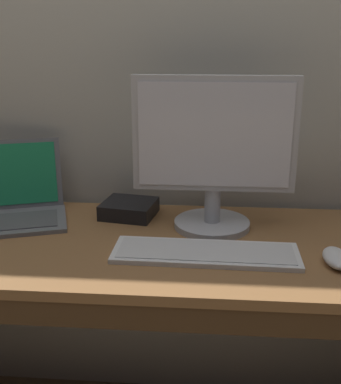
{
  "coord_description": "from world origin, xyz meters",
  "views": [
    {
      "loc": [
        0.17,
        -1.19,
        1.27
      ],
      "look_at": [
        0.07,
        0.0,
        0.88
      ],
      "focal_mm": 45.1,
      "sensor_mm": 36.0,
      "label": 1
    }
  ],
  "objects": [
    {
      "name": "wired_keyboard",
      "position": [
        0.17,
        -0.08,
        0.74
      ],
      "size": [
        0.47,
        0.16,
        0.01
      ],
      "color": "white",
      "rests_on": "desk"
    },
    {
      "name": "desk",
      "position": [
        0.0,
        -0.01,
        0.5
      ],
      "size": [
        1.76,
        0.58,
        0.74
      ],
      "color": "olive",
      "rests_on": "ground"
    },
    {
      "name": "computer_mouse",
      "position": [
        0.48,
        -0.1,
        0.75
      ],
      "size": [
        0.06,
        0.11,
        0.03
      ],
      "primitive_type": "ellipsoid",
      "rotation": [
        0.0,
        0.0,
        0.01
      ],
      "color": "white",
      "rests_on": "desk"
    },
    {
      "name": "laptop_space_gray",
      "position": [
        -0.42,
        0.13,
        0.79
      ],
      "size": [
        0.37,
        0.34,
        0.22
      ],
      "color": "slate",
      "rests_on": "desk"
    },
    {
      "name": "back_wall",
      "position": [
        0.0,
        0.33,
        1.31
      ],
      "size": [
        5.17,
        0.04,
        2.62
      ],
      "primitive_type": "cube",
      "color": "beige",
      "rests_on": "ground"
    },
    {
      "name": "external_drive_box",
      "position": [
        -0.07,
        0.18,
        0.76
      ],
      "size": [
        0.18,
        0.16,
        0.05
      ],
      "primitive_type": "cube",
      "rotation": [
        0.0,
        0.0,
        -0.17
      ],
      "color": "black",
      "rests_on": "desk"
    },
    {
      "name": "external_monitor",
      "position": [
        0.19,
        0.1,
        0.96
      ],
      "size": [
        0.44,
        0.22,
        0.43
      ],
      "color": "#B7B7BC",
      "rests_on": "desk"
    }
  ]
}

